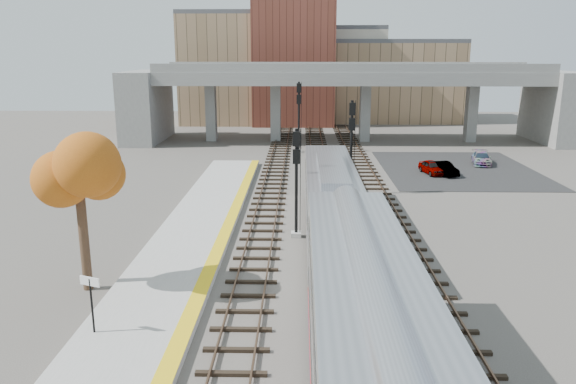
# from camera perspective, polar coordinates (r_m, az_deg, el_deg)

# --- Properties ---
(ground) EXTENTS (160.00, 160.00, 0.00)m
(ground) POSITION_cam_1_polar(r_m,az_deg,el_deg) (26.78, 3.06, -9.84)
(ground) COLOR #47423D
(ground) RESTS_ON ground
(platform) EXTENTS (4.50, 60.00, 0.35)m
(platform) POSITION_cam_1_polar(r_m,az_deg,el_deg) (27.45, -12.44, -9.15)
(platform) COLOR #9E9E99
(platform) RESTS_ON ground
(yellow_strip) EXTENTS (0.70, 60.00, 0.01)m
(yellow_strip) POSITION_cam_1_polar(r_m,az_deg,el_deg) (27.00, -8.49, -8.95)
(yellow_strip) COLOR yellow
(yellow_strip) RESTS_ON platform
(tracks) EXTENTS (10.70, 95.00, 0.25)m
(tracks) POSITION_cam_1_polar(r_m,az_deg,el_deg) (38.54, 3.92, -2.17)
(tracks) COLOR black
(tracks) RESTS_ON ground
(overpass) EXTENTS (54.00, 12.00, 9.50)m
(overpass) POSITION_cam_1_polar(r_m,az_deg,el_deg) (69.88, 6.16, 9.90)
(overpass) COLOR slate
(overpass) RESTS_ON ground
(buildings_far) EXTENTS (43.00, 21.00, 20.60)m
(buildings_far) POSITION_cam_1_polar(r_m,az_deg,el_deg) (91.10, 2.73, 12.24)
(buildings_far) COLOR #A2815E
(buildings_far) RESTS_ON ground
(parking_lot) EXTENTS (14.00, 18.00, 0.04)m
(parking_lot) POSITION_cam_1_polar(r_m,az_deg,el_deg) (55.58, 16.81, 2.27)
(parking_lot) COLOR black
(parking_lot) RESTS_ON ground
(locomotive) EXTENTS (3.02, 19.05, 4.10)m
(locomotive) POSITION_cam_1_polar(r_m,az_deg,el_deg) (33.63, 4.43, -0.72)
(locomotive) COLOR #A8AAB2
(locomotive) RESTS_ON ground
(signal_mast_near) EXTENTS (0.60, 0.64, 6.55)m
(signal_mast_near) POSITION_cam_1_polar(r_m,az_deg,el_deg) (32.96, 0.85, 0.58)
(signal_mast_near) COLOR #9E9E99
(signal_mast_near) RESTS_ON ground
(signal_mast_mid) EXTENTS (0.60, 0.64, 7.28)m
(signal_mast_mid) POSITION_cam_1_polar(r_m,az_deg,el_deg) (43.29, 6.43, 4.44)
(signal_mast_mid) COLOR #9E9E99
(signal_mast_mid) RESTS_ON ground
(signal_mast_far) EXTENTS (0.60, 0.64, 7.67)m
(signal_mast_far) POSITION_cam_1_polar(r_m,az_deg,el_deg) (61.65, 1.10, 7.65)
(signal_mast_far) COLOR #9E9E99
(signal_mast_far) RESTS_ON ground
(station_sign) EXTENTS (0.86, 0.37, 2.27)m
(station_sign) POSITION_cam_1_polar(r_m,az_deg,el_deg) (22.83, -19.40, -9.65)
(station_sign) COLOR black
(station_sign) RESTS_ON platform
(tree) EXTENTS (3.60, 3.60, 7.12)m
(tree) POSITION_cam_1_polar(r_m,az_deg,el_deg) (26.82, -20.52, 1.20)
(tree) COLOR #382619
(tree) RESTS_ON ground
(car_a) EXTENTS (2.11, 3.75, 1.20)m
(car_a) POSITION_cam_1_polar(r_m,az_deg,el_deg) (52.51, 14.42, 2.45)
(car_a) COLOR #99999E
(car_a) RESTS_ON parking_lot
(car_b) EXTENTS (2.18, 3.76, 1.17)m
(car_b) POSITION_cam_1_polar(r_m,az_deg,el_deg) (52.33, 15.55, 2.32)
(car_b) COLOR #99999E
(car_b) RESTS_ON parking_lot
(car_c) EXTENTS (2.48, 4.38, 1.20)m
(car_c) POSITION_cam_1_polar(r_m,az_deg,el_deg) (58.38, 19.05, 3.26)
(car_c) COLOR #99999E
(car_c) RESTS_ON parking_lot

